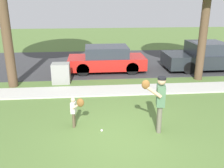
# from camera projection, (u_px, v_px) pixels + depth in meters

# --- Properties ---
(ground_plane) EXTENTS (48.00, 48.00, 0.00)m
(ground_plane) POSITION_uv_depth(u_px,v_px,m) (111.00, 92.00, 10.29)
(ground_plane) COLOR #567538
(sidewalk_strip) EXTENTS (36.00, 1.20, 0.06)m
(sidewalk_strip) POSITION_uv_depth(u_px,v_px,m) (111.00, 90.00, 10.37)
(sidewalk_strip) COLOR beige
(sidewalk_strip) RESTS_ON ground
(road_surface) EXTENTS (36.00, 6.80, 0.02)m
(road_surface) POSITION_uv_depth(u_px,v_px,m) (104.00, 62.00, 15.09)
(road_surface) COLOR #38383A
(road_surface) RESTS_ON ground
(person_adult) EXTENTS (0.75, 0.58, 1.66)m
(person_adult) POSITION_uv_depth(u_px,v_px,m) (159.00, 98.00, 6.90)
(person_adult) COLOR #6B6656
(person_adult) RESTS_ON ground
(person_child) EXTENTS (0.43, 0.44, 0.99)m
(person_child) POSITION_uv_depth(u_px,v_px,m) (76.00, 108.00, 7.23)
(person_child) COLOR brown
(person_child) RESTS_ON ground
(baseball) EXTENTS (0.07, 0.07, 0.07)m
(baseball) POSITION_uv_depth(u_px,v_px,m) (102.00, 130.00, 7.20)
(baseball) COLOR white
(baseball) RESTS_ON ground
(utility_cabinet) EXTENTS (0.79, 0.62, 0.92)m
(utility_cabinet) POSITION_uv_depth(u_px,v_px,m) (61.00, 73.00, 11.25)
(utility_cabinet) COLOR gray
(utility_cabinet) RESTS_ON ground
(parked_hatchback_red) EXTENTS (4.00, 1.75, 1.33)m
(parked_hatchback_red) POSITION_uv_depth(u_px,v_px,m) (107.00, 59.00, 13.02)
(parked_hatchback_red) COLOR red
(parked_hatchback_red) RESTS_ON road_surface
(parked_pickup_dark) EXTENTS (5.20, 1.95, 1.48)m
(parked_pickup_dark) POSITION_uv_depth(u_px,v_px,m) (211.00, 57.00, 13.45)
(parked_pickup_dark) COLOR #23282D
(parked_pickup_dark) RESTS_ON road_surface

